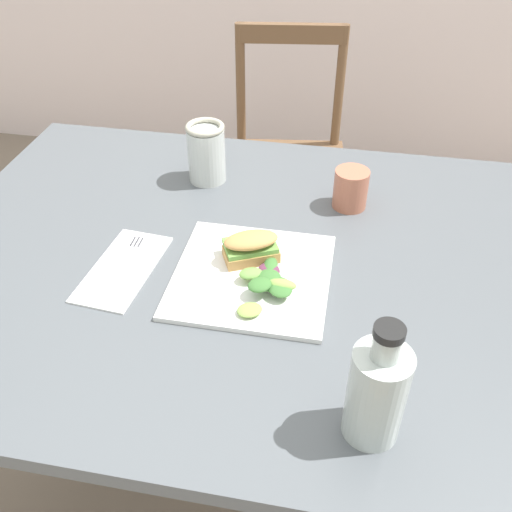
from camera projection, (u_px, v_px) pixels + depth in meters
The scene contains 11 objects.
ground_plane at pixel (225, 461), 1.57m from camera, with size 7.81×7.81×0.00m, color #7A6B5B.
dining_table at pixel (252, 302), 1.16m from camera, with size 1.30×0.96×0.74m.
chair_wooden_far at pixel (288, 161), 1.97m from camera, with size 0.45×0.45×0.87m.
plate_lunch at pixel (252, 276), 1.04m from camera, with size 0.28×0.28×0.01m, color white.
sandwich_half_front at pixel (251, 247), 1.05m from camera, with size 0.12×0.10×0.06m.
salad_mixed_greens at pixel (269, 281), 1.00m from camera, with size 0.11×0.17×0.03m.
napkin_folded at pixel (123, 268), 1.06m from camera, with size 0.11×0.22×0.00m, color white.
fork_on_napkin at pixel (126, 261), 1.07m from camera, with size 0.03×0.19×0.00m.
bottle_cold_brew at pixel (376, 397), 0.75m from camera, with size 0.08×0.08×0.20m.
mason_jar_iced_tea at pixel (207, 155), 1.28m from camera, with size 0.09×0.09×0.14m.
cup_extra_side at pixel (351, 189), 1.20m from camera, with size 0.07×0.07×0.09m, color #B2664C.
Camera 1 is at (0.25, -0.84, 1.42)m, focal length 39.81 mm.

